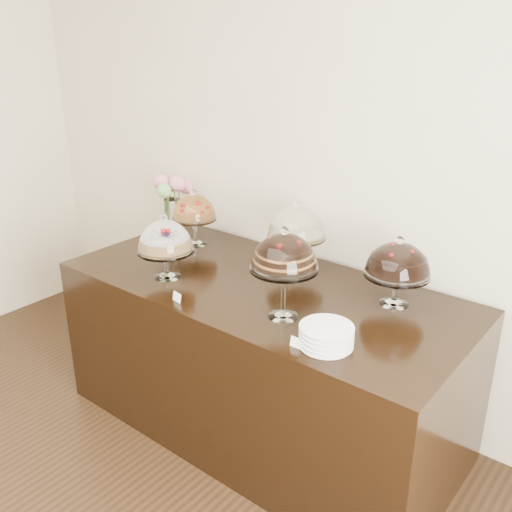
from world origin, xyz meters
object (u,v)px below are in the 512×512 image
Objects in this scene: cake_stand_choco_layer at (284,255)px; flower_vase at (172,195)px; cake_stand_sugar_sponge at (165,239)px; display_counter at (262,358)px; cake_stand_fruit_tart at (194,210)px; plate_stack at (326,336)px; cake_stand_dark_choco at (398,262)px; cake_stand_cheesecake at (297,225)px.

cake_stand_choco_layer is 1.15× the size of flower_vase.
display_counter is at bearing 27.28° from cake_stand_sugar_sponge.
plate_stack is at bearing -22.47° from cake_stand_fruit_tart.
cake_stand_dark_choco is at bearing 23.14° from cake_stand_sugar_sponge.
cake_stand_dark_choco is 1.64m from flower_vase.
flower_vase reaches higher than plate_stack.
plate_stack is (0.60, -0.32, 0.50)m from display_counter.
display_counter is at bearing 151.86° from plate_stack.
cake_stand_cheesecake is at bearing 133.75° from plate_stack.
display_counter is 5.67× the size of flower_vase.
cake_stand_dark_choco is at bearing 0.68° from cake_stand_fruit_tart.
cake_stand_cheesecake is 1.02× the size of flower_vase.
cake_stand_choco_layer is (0.76, 0.03, 0.09)m from cake_stand_sugar_sponge.
cake_stand_sugar_sponge is 1.21m from cake_stand_dark_choco.
cake_stand_dark_choco is at bearing -5.61° from cake_stand_cheesecake.
cake_stand_cheesecake is 1.11× the size of cake_stand_fruit_tart.
plate_stack is (1.07, -0.08, -0.17)m from cake_stand_sugar_sponge.
plate_stack is at bearing -46.25° from cake_stand_cheesecake.
cake_stand_cheesecake is 1.75× the size of plate_stack.
cake_stand_fruit_tart reaches higher than cake_stand_dark_choco.
cake_stand_sugar_sponge is 0.77m from cake_stand_choco_layer.
cake_stand_cheesecake is (0.01, 0.30, 0.71)m from display_counter.
cake_stand_fruit_tart is (-0.70, 0.22, 0.68)m from display_counter.
cake_stand_cheesecake is 0.72m from cake_stand_fruit_tart.
cake_stand_choco_layer is 1.09m from cake_stand_fruit_tart.
cake_stand_fruit_tart is (-0.24, 0.46, 0.01)m from cake_stand_sugar_sponge.
cake_stand_cheesecake is 1.01m from flower_vase.
cake_stand_dark_choco reaches higher than display_counter.
flower_vase reaches higher than cake_stand_fruit_tart.
cake_stand_sugar_sponge is 0.90× the size of cake_stand_cheesecake.
display_counter is 0.85m from cake_stand_sugar_sponge.
display_counter is at bearing -91.58° from cake_stand_cheesecake.
cake_stand_choco_layer is 1.13× the size of cake_stand_cheesecake.
cake_stand_cheesecake is at bearing 119.33° from cake_stand_choco_layer.
cake_stand_fruit_tart reaches higher than display_counter.
cake_stand_choco_layer is at bearing -22.19° from flower_vase.
cake_stand_sugar_sponge reaches higher than cake_stand_dark_choco.
cake_stand_sugar_sponge reaches higher than plate_stack.
cake_stand_fruit_tart is 0.31m from flower_vase.
cake_stand_sugar_sponge is 0.72m from cake_stand_cheesecake.
cake_stand_fruit_tart is 0.92× the size of flower_vase.
cake_stand_fruit_tart is at bearing 157.53° from plate_stack.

